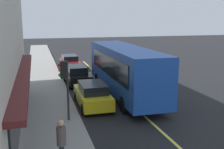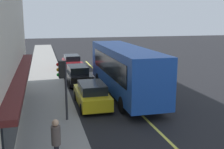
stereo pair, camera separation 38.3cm
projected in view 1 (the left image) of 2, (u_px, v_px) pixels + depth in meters
ground at (128, 102)px, 18.43m from camera, size 120.00×120.00×0.00m
sidewalk at (49, 107)px, 17.06m from camera, size 80.00×3.11×0.15m
lane_centre_stripe at (128, 102)px, 18.43m from camera, size 36.00×0.16×0.01m
bus at (124, 68)px, 19.58m from camera, size 11.13×2.61×3.50m
traffic_light at (64, 77)px, 14.27m from camera, size 0.30×0.52×3.20m
car_yellow at (92, 95)px, 17.43m from camera, size 4.30×1.86×1.52m
car_maroon at (70, 62)px, 29.93m from camera, size 4.32×1.90×1.52m
car_black at (77, 75)px, 23.35m from camera, size 4.36×1.99×1.52m
pedestrian_by_curb at (61, 139)px, 9.84m from camera, size 0.34×0.34×1.86m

